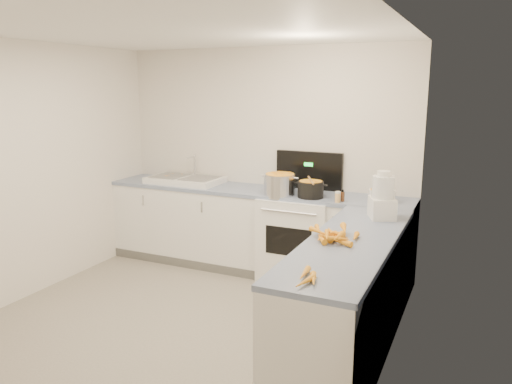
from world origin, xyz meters
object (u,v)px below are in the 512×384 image
at_px(stove, 299,235).
at_px(steel_pot, 280,185).
at_px(food_processor, 383,198).
at_px(extract_bottle, 343,197).
at_px(mixing_bowl, 382,196).
at_px(black_pot, 311,190).
at_px(sink, 185,180).
at_px(spice_jar, 338,198).

distance_m(stove, steel_pot, 0.61).
bearing_deg(steel_pot, food_processor, -23.82).
bearing_deg(extract_bottle, mixing_bowl, 23.57).
bearing_deg(mixing_bowl, black_pot, -170.95).
relative_size(stove, sink, 1.58).
distance_m(stove, extract_bottle, 0.74).
distance_m(sink, mixing_bowl, 2.32).
bearing_deg(mixing_bowl, extract_bottle, -156.43).
height_order(extract_bottle, food_processor, food_processor).
bearing_deg(extract_bottle, steel_pot, 177.60).
bearing_deg(black_pot, spice_jar, -17.47).
relative_size(steel_pot, black_pot, 1.25).
xyz_separation_m(sink, spice_jar, (1.92, -0.24, 0.01)).
relative_size(black_pot, extract_bottle, 2.78).
bearing_deg(steel_pot, stove, 38.30).
bearing_deg(steel_pot, mixing_bowl, 6.94).
xyz_separation_m(sink, steel_pot, (1.27, -0.16, 0.06)).
height_order(black_pot, food_processor, food_processor).
bearing_deg(steel_pot, black_pot, 2.46).
distance_m(steel_pot, extract_bottle, 0.69).
xyz_separation_m(mixing_bowl, spice_jar, (-0.39, -0.21, -0.01)).
bearing_deg(extract_bottle, sink, 174.61).
distance_m(extract_bottle, spice_jar, 0.07).
height_order(stove, spice_jar, stove).
bearing_deg(spice_jar, food_processor, -39.95).
distance_m(sink, steel_pot, 1.28).
bearing_deg(spice_jar, mixing_bowl, 28.31).
bearing_deg(food_processor, mixing_bowl, 100.65).
distance_m(black_pot, extract_bottle, 0.35).
bearing_deg(black_pot, extract_bottle, -7.06).
distance_m(extract_bottle, food_processor, 0.69).
bearing_deg(extract_bottle, food_processor, -45.45).
bearing_deg(black_pot, food_processor, -32.57).
xyz_separation_m(sink, black_pot, (1.61, -0.14, 0.04)).
height_order(extract_bottle, spice_jar, extract_bottle).
xyz_separation_m(black_pot, extract_bottle, (0.35, -0.04, -0.03)).
relative_size(stove, black_pot, 5.10).
bearing_deg(spice_jar, stove, 154.61).
relative_size(black_pot, food_processor, 0.64).
height_order(stove, food_processor, stove).
xyz_separation_m(steel_pot, extract_bottle, (0.69, -0.03, -0.05)).
xyz_separation_m(sink, extract_bottle, (1.96, -0.18, 0.01)).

